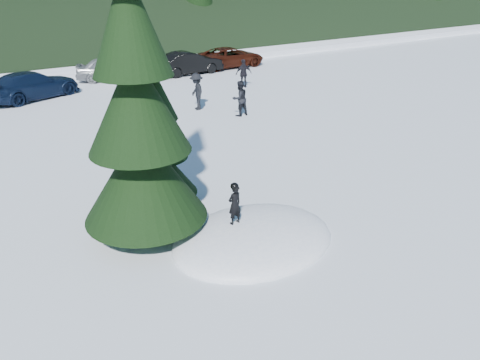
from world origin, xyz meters
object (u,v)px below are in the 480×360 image
child_skier (235,205)px  car_3 (33,85)px  spruce_short (157,139)px  car_5 (189,63)px  car_6 (230,57)px  spruce_tall (138,116)px  adult_1 (244,74)px  car_4 (111,69)px  adult_2 (197,92)px  adult_0 (240,98)px

child_skier → car_3: child_skier is taller
spruce_short → child_skier: size_ratio=4.94×
child_skier → car_5: (8.52, 19.36, -0.28)m
spruce_short → car_5: (9.36, 16.50, -1.36)m
car_3 → car_6: size_ratio=1.02×
car_5 → child_skier: bearing=154.0°
spruce_tall → spruce_short: size_ratio=1.60×
adult_1 → car_5: 5.27m
car_3 → car_4: bearing=-89.5°
adult_1 → car_6: adult_1 is taller
spruce_tall → car_3: (0.28, 16.75, -2.58)m
child_skier → adult_2: 12.52m
spruce_short → car_6: size_ratio=1.08×
spruce_short → car_4: bearing=76.0°
spruce_tall → car_3: 16.95m
spruce_short → car_3: (-0.72, 15.35, -1.37)m
car_3 → adult_1: bearing=-131.2°
adult_0 → car_6: 12.13m
child_skier → adult_0: bearing=-130.1°
adult_1 → car_3: adult_1 is taller
child_skier → adult_0: (6.18, 9.44, -0.18)m
adult_1 → spruce_short: bearing=61.4°
adult_0 → adult_1: (3.31, 4.75, -0.02)m
car_6 → spruce_short: bearing=141.8°
adult_0 → car_6: bearing=-123.3°
car_3 → car_6: 13.81m
child_skier → car_6: bearing=-128.1°
child_skier → car_6: size_ratio=0.22×
adult_2 → car_4: bearing=-159.9°
car_6 → adult_1: bearing=154.5°
adult_0 → car_5: 10.20m
child_skier → car_3: size_ratio=0.21×
spruce_short → car_4: spruce_short is taller
spruce_tall → car_4: (5.34, 18.76, -2.59)m
spruce_tall → car_4: size_ratio=2.01×
adult_1 → car_6: size_ratio=0.33×
car_5 → spruce_short: bearing=148.2°
adult_0 → car_6: size_ratio=0.34×
spruce_short → child_skier: bearing=-73.8°
adult_2 → car_5: bearing=166.3°
adult_0 → adult_2: (-1.24, 2.06, 0.07)m
child_skier → adult_2: (4.95, 11.50, -0.11)m
spruce_short → car_5: bearing=60.4°
spruce_tall → adult_2: (6.78, 10.03, -2.41)m
adult_1 → adult_0: bearing=68.9°
spruce_short → adult_0: (7.02, 6.57, -1.26)m
spruce_tall → spruce_short: spruce_tall is taller
spruce_short → car_6: 21.54m
spruce_tall → adult_1: spruce_tall is taller
adult_0 → car_3: bearing=-52.5°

